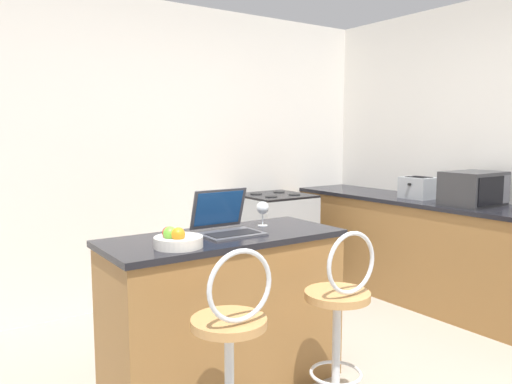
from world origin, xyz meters
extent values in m
cube|color=silver|center=(0.00, 2.29, 1.30)|extent=(12.00, 0.06, 2.60)
cube|color=olive|center=(-0.44, 0.61, 0.44)|extent=(1.35, 0.55, 0.87)
cube|color=black|center=(-0.44, 0.61, 0.89)|extent=(1.38, 0.58, 0.03)
cube|color=olive|center=(1.80, 0.88, 0.44)|extent=(0.61, 2.76, 0.87)
cube|color=black|center=(1.80, 0.88, 0.89)|extent=(0.64, 2.79, 0.03)
cylinder|color=#B7844C|center=(-0.77, 0.03, 0.65)|extent=(0.34, 0.34, 0.04)
torus|color=silver|center=(-0.77, -0.07, 0.84)|extent=(0.32, 0.02, 0.32)
cylinder|color=silver|center=(-0.11, 0.03, 0.33)|extent=(0.04, 0.04, 0.63)
torus|color=silver|center=(-0.11, 0.03, 0.23)|extent=(0.28, 0.28, 0.02)
cylinder|color=#B7844C|center=(-0.11, 0.03, 0.65)|extent=(0.34, 0.34, 0.04)
torus|color=silver|center=(-0.11, -0.07, 0.84)|extent=(0.32, 0.02, 0.32)
cube|color=#47474C|center=(-0.40, 0.59, 0.91)|extent=(0.34, 0.26, 0.01)
cube|color=black|center=(-0.40, 0.57, 0.92)|extent=(0.29, 0.14, 0.00)
cube|color=#47474C|center=(-0.40, 0.73, 1.04)|extent=(0.34, 0.08, 0.24)
cube|color=#19478C|center=(-0.40, 0.73, 1.04)|extent=(0.30, 0.07, 0.20)
cube|color=#2D2D30|center=(1.78, 0.47, 1.04)|extent=(0.48, 0.34, 0.27)
cube|color=black|center=(1.74, 0.29, 1.04)|extent=(0.34, 0.01, 0.22)
cube|color=#4C4C51|center=(1.95, 0.30, 1.04)|extent=(0.10, 0.01, 0.22)
cube|color=#9EA3A8|center=(1.80, 1.00, 1.00)|extent=(0.24, 0.27, 0.19)
cube|color=black|center=(1.76, 1.00, 1.10)|extent=(0.05, 0.19, 0.00)
cube|color=black|center=(1.85, 1.00, 1.10)|extent=(0.05, 0.19, 0.00)
cube|color=black|center=(1.68, 1.00, 1.04)|extent=(0.02, 0.02, 0.02)
cube|color=#9EA3A8|center=(0.93, 1.94, 0.44)|extent=(0.60, 0.60, 0.89)
cube|color=black|center=(0.93, 1.64, 0.41)|extent=(0.51, 0.01, 0.40)
cube|color=black|center=(0.93, 1.94, 0.90)|extent=(0.60, 0.60, 0.02)
cylinder|color=black|center=(0.79, 1.82, 0.91)|extent=(0.11, 0.11, 0.01)
cylinder|color=black|center=(1.06, 1.82, 0.91)|extent=(0.11, 0.11, 0.01)
cylinder|color=black|center=(0.79, 2.06, 0.91)|extent=(0.11, 0.11, 0.01)
cylinder|color=black|center=(1.06, 2.06, 0.91)|extent=(0.11, 0.11, 0.01)
cylinder|color=silver|center=(-0.79, 0.48, 0.94)|extent=(0.25, 0.25, 0.05)
sphere|color=red|center=(-0.83, 0.50, 0.98)|extent=(0.07, 0.07, 0.07)
sphere|color=orange|center=(-0.81, 0.43, 0.98)|extent=(0.07, 0.07, 0.07)
sphere|color=#66B233|center=(-0.83, 0.47, 0.98)|extent=(0.07, 0.07, 0.07)
cylinder|color=silver|center=(-0.10, 0.71, 0.91)|extent=(0.06, 0.06, 0.00)
cylinder|color=silver|center=(-0.10, 0.71, 0.95)|extent=(0.01, 0.01, 0.08)
sphere|color=silver|center=(-0.10, 0.71, 1.02)|extent=(0.08, 0.08, 0.08)
camera|label=1|loc=(-1.87, -1.78, 1.48)|focal=35.00mm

